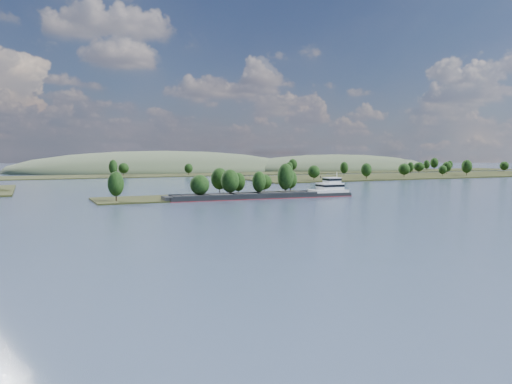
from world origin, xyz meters
name	(u,v)px	position (x,y,z in m)	size (l,w,h in m)	color
ground	(271,212)	(0.00, 120.00, 0.00)	(1800.00, 1800.00, 0.00)	#394962
tree_island	(225,188)	(6.47, 179.09, 4.07)	(100.00, 30.00, 15.56)	black
right_bank	(421,175)	(231.28, 299.52, 0.94)	(320.00, 90.00, 14.86)	black
back_shoreline	(133,175)	(8.17, 399.77, 0.66)	(900.00, 60.00, 15.34)	black
hill_east	(336,170)	(260.00, 470.00, 0.00)	(260.00, 140.00, 36.00)	#3F4E35
hill_west	(164,171)	(60.00, 500.00, 0.00)	(320.00, 160.00, 44.00)	#3F4E35
cargo_barge	(274,194)	(24.77, 167.25, 1.45)	(85.61, 15.40, 11.52)	black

